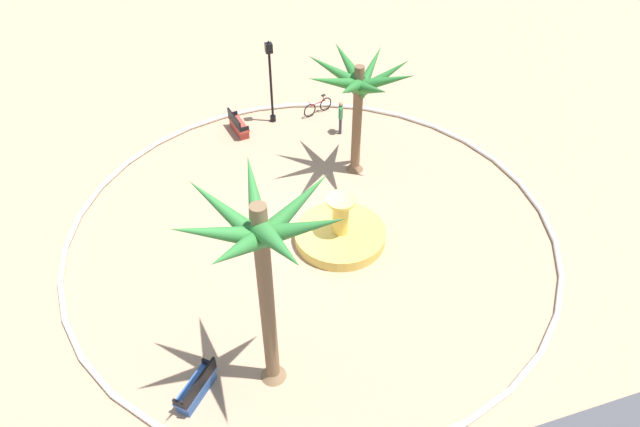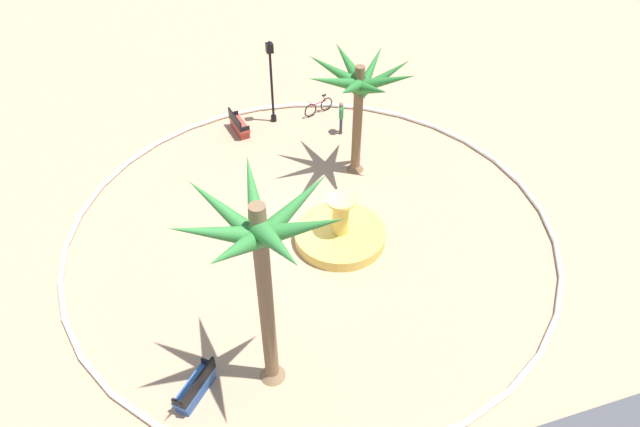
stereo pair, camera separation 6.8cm
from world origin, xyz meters
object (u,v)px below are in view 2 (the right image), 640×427
(palm_tree_near_fountain, at_px, (260,248))
(bicycle_red_frame, at_px, (319,107))
(bench_east, at_px, (196,388))
(palm_tree_by_curb, at_px, (359,86))
(lamppost, at_px, (271,76))
(person_cyclist_helmet, at_px, (341,116))
(bench_west, at_px, (239,126))
(fountain, at_px, (340,234))

(palm_tree_near_fountain, bearing_deg, bicycle_red_frame, -112.66)
(bench_east, height_order, bicycle_red_frame, bench_east)
(palm_tree_by_curb, bearing_deg, lamppost, -63.56)
(bench_east, distance_m, person_cyclist_helmet, 14.97)
(bench_east, bearing_deg, lamppost, -112.64)
(palm_tree_by_curb, bearing_deg, palm_tree_near_fountain, 56.53)
(palm_tree_near_fountain, bearing_deg, bench_west, -97.37)
(lamppost, bearing_deg, fountain, 92.35)
(palm_tree_near_fountain, relative_size, bench_east, 4.72)
(bicycle_red_frame, distance_m, person_cyclist_helmet, 2.14)
(lamppost, xyz_separation_m, person_cyclist_helmet, (-2.83, 2.00, -1.54))
(bench_west, relative_size, person_cyclist_helmet, 0.99)
(palm_tree_near_fountain, relative_size, palm_tree_by_curb, 1.36)
(fountain, xyz_separation_m, palm_tree_near_fountain, (3.98, 5.17, 5.26))
(palm_tree_by_curb, relative_size, bench_west, 3.17)
(fountain, relative_size, palm_tree_by_curb, 0.67)
(bicycle_red_frame, bearing_deg, palm_tree_near_fountain, 67.34)
(lamppost, bearing_deg, palm_tree_near_fountain, 75.78)
(bench_east, xyz_separation_m, bicycle_red_frame, (-8.24, -14.15, 0.04))
(palm_tree_by_curb, distance_m, person_cyclist_helmet, 4.40)
(fountain, bearing_deg, bicycle_red_frame, -102.24)
(palm_tree_by_curb, height_order, bench_east, palm_tree_by_curb)
(bench_east, xyz_separation_m, bench_west, (-4.07, -13.66, 0.00))
(palm_tree_by_curb, relative_size, bicycle_red_frame, 3.21)
(fountain, xyz_separation_m, bicycle_red_frame, (-1.97, -9.06, 0.08))
(lamppost, height_order, person_cyclist_helmet, lamppost)
(fountain, xyz_separation_m, person_cyclist_helmet, (-2.46, -7.06, 0.64))
(fountain, relative_size, bench_west, 2.12)
(bench_east, relative_size, bench_west, 0.91)
(palm_tree_by_curb, height_order, bench_west, palm_tree_by_curb)
(palm_tree_by_curb, distance_m, bicycle_red_frame, 6.27)
(bench_east, bearing_deg, palm_tree_by_curb, -132.56)
(fountain, bearing_deg, person_cyclist_helmet, -109.24)
(bicycle_red_frame, bearing_deg, bench_west, 6.70)
(bench_east, distance_m, bicycle_red_frame, 16.37)
(palm_tree_near_fountain, height_order, lamppost, palm_tree_near_fountain)
(fountain, height_order, bicycle_red_frame, fountain)
(fountain, height_order, bench_west, fountain)
(lamppost, height_order, bicycle_red_frame, lamppost)
(palm_tree_near_fountain, distance_m, bicycle_red_frame, 16.27)
(bench_east, distance_m, lamppost, 15.47)
(fountain, height_order, palm_tree_near_fountain, palm_tree_near_fountain)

